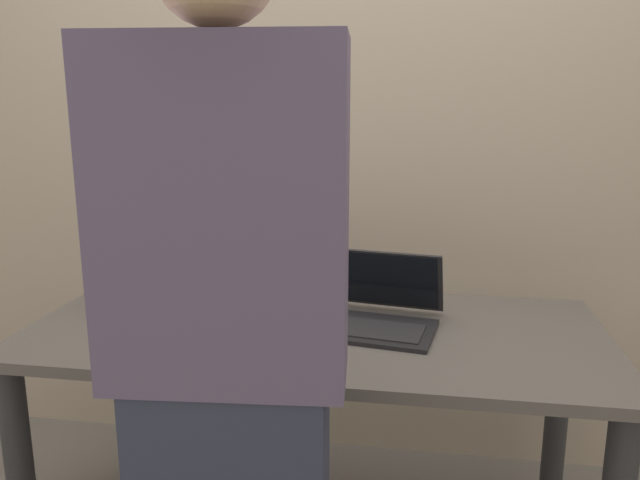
{
  "coord_description": "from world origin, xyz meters",
  "views": [
    {
      "loc": [
        0.28,
        -1.62,
        1.36
      ],
      "look_at": [
        0.01,
        0.0,
        0.99
      ],
      "focal_mm": 34.98,
      "sensor_mm": 36.0,
      "label": 1
    }
  ],
  "objects_px": {
    "beer_bottle_dark": "(185,281)",
    "person_figure": "(228,363)",
    "beer_bottle_amber": "(152,269)",
    "laptop": "(377,310)",
    "beer_bottle_brown": "(119,278)"
  },
  "relations": [
    {
      "from": "beer_bottle_dark",
      "to": "person_figure",
      "type": "relative_size",
      "value": 0.16
    },
    {
      "from": "beer_bottle_amber",
      "to": "person_figure",
      "type": "distance_m",
      "value": 0.86
    },
    {
      "from": "laptop",
      "to": "beer_bottle_dark",
      "type": "xyz_separation_m",
      "value": [
        -0.55,
        -0.03,
        0.07
      ]
    },
    {
      "from": "person_figure",
      "to": "beer_bottle_dark",
      "type": "bearing_deg",
      "value": 117.66
    },
    {
      "from": "beer_bottle_amber",
      "to": "person_figure",
      "type": "height_order",
      "value": "person_figure"
    },
    {
      "from": "laptop",
      "to": "beer_bottle_dark",
      "type": "distance_m",
      "value": 0.56
    },
    {
      "from": "laptop",
      "to": "beer_bottle_amber",
      "type": "bearing_deg",
      "value": 174.35
    },
    {
      "from": "laptop",
      "to": "beer_bottle_brown",
      "type": "relative_size",
      "value": 1.36
    },
    {
      "from": "beer_bottle_amber",
      "to": "beer_bottle_dark",
      "type": "height_order",
      "value": "beer_bottle_amber"
    },
    {
      "from": "beer_bottle_dark",
      "to": "person_figure",
      "type": "distance_m",
      "value": 0.7
    },
    {
      "from": "person_figure",
      "to": "beer_bottle_brown",
      "type": "bearing_deg",
      "value": 130.01
    },
    {
      "from": "beer_bottle_brown",
      "to": "person_figure",
      "type": "distance_m",
      "value": 0.85
    },
    {
      "from": "laptop",
      "to": "beer_bottle_brown",
      "type": "distance_m",
      "value": 0.77
    },
    {
      "from": "beer_bottle_amber",
      "to": "beer_bottle_dark",
      "type": "bearing_deg",
      "value": -34.38
    },
    {
      "from": "beer_bottle_amber",
      "to": "beer_bottle_brown",
      "type": "distance_m",
      "value": 0.1
    }
  ]
}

